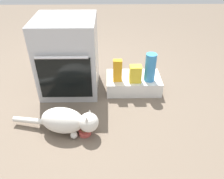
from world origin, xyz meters
TOP-DOWN VIEW (x-y plane):
  - ground at (0.00, 0.00)m, footprint 8.00×8.00m
  - oven at (-0.06, 0.37)m, footprint 0.59×0.60m
  - pantry_cabinet at (0.62, 0.33)m, footprint 0.58×0.35m
  - food_bowl at (0.14, -0.35)m, footprint 0.11×0.11m
  - cat at (-0.00, -0.32)m, footprint 0.77×0.29m
  - snack_bag at (0.63, 0.24)m, footprint 0.12×0.09m
  - juice_carton at (0.44, 0.26)m, footprint 0.09×0.06m
  - water_bottle at (0.78, 0.27)m, footprint 0.11×0.11m

SIDE VIEW (x-z plane):
  - ground at x=0.00m, z-range 0.00..0.00m
  - food_bowl at x=0.14m, z-range -0.01..0.06m
  - pantry_cabinet at x=0.62m, z-range 0.00..0.16m
  - cat at x=0.00m, z-range 0.01..0.25m
  - snack_bag at x=0.63m, z-range 0.16..0.34m
  - juice_carton at x=0.44m, z-range 0.16..0.40m
  - water_bottle at x=0.78m, z-range 0.16..0.46m
  - oven at x=-0.06m, z-range 0.00..0.78m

